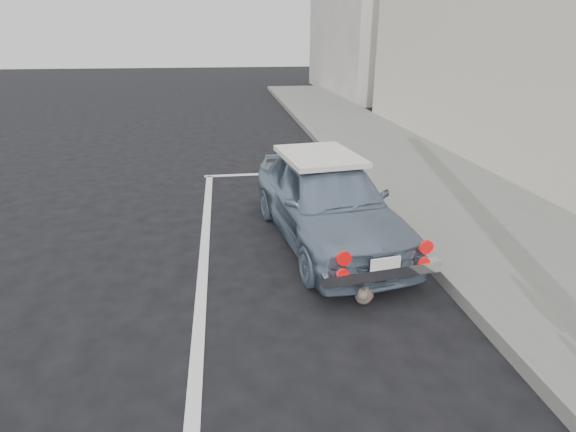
% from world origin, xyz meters
% --- Properties ---
extents(sidewalk, '(2.80, 40.00, 0.15)m').
position_xyz_m(sidewalk, '(3.20, 2.00, 0.07)').
color(sidewalk, slate).
rests_on(sidewalk, ground).
extents(building_far, '(3.50, 10.00, 8.00)m').
position_xyz_m(building_far, '(6.35, 20.00, 4.00)').
color(building_far, '#B7B0A6').
rests_on(building_far, ground).
extents(pline_front, '(3.00, 0.12, 0.01)m').
position_xyz_m(pline_front, '(0.50, 6.50, 0.00)').
color(pline_front, silver).
rests_on(pline_front, ground).
extents(pline_side, '(0.12, 7.00, 0.01)m').
position_xyz_m(pline_side, '(-0.90, 3.00, 0.00)').
color(pline_side, silver).
rests_on(pline_side, ground).
extents(retro_coupe, '(1.83, 3.61, 1.17)m').
position_xyz_m(retro_coupe, '(0.76, 3.22, 0.59)').
color(retro_coupe, slate).
rests_on(retro_coupe, ground).
extents(cat, '(0.31, 0.41, 0.24)m').
position_xyz_m(cat, '(0.82, 1.61, 0.11)').
color(cat, '#796D5C').
rests_on(cat, ground).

